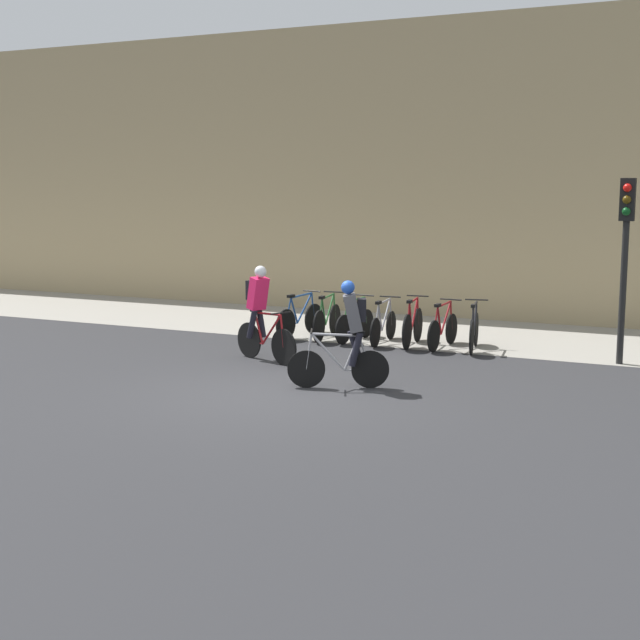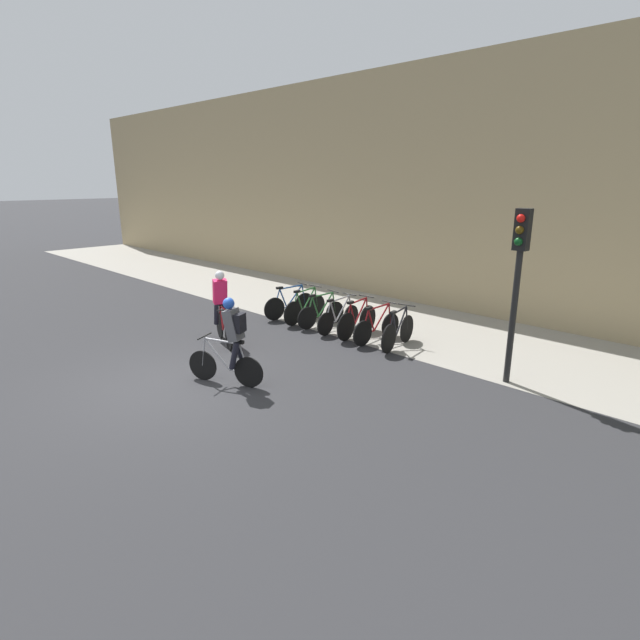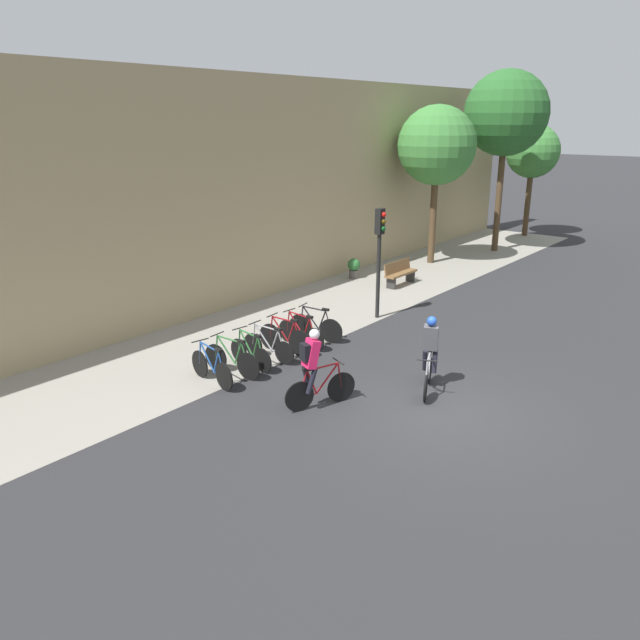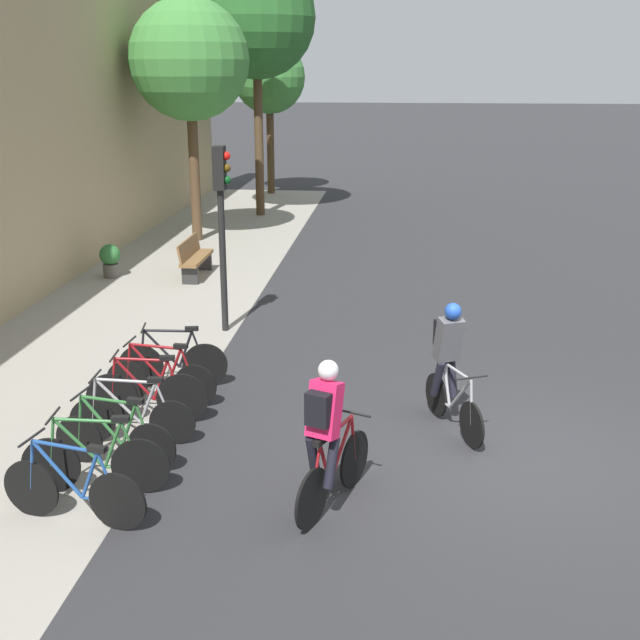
# 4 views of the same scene
# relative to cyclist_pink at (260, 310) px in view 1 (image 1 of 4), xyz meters

# --- Properties ---
(ground) EXTENTS (200.00, 200.00, 0.00)m
(ground) POSITION_rel_cyclist_pink_xyz_m (1.55, -2.24, -0.95)
(ground) COLOR #2B2B2D
(kerb_strip) EXTENTS (44.00, 4.50, 0.01)m
(kerb_strip) POSITION_rel_cyclist_pink_xyz_m (1.55, 4.51, -0.94)
(kerb_strip) COLOR gray
(kerb_strip) RESTS_ON ground
(building_facade) EXTENTS (44.00, 0.60, 7.24)m
(building_facade) POSITION_rel_cyclist_pink_xyz_m (1.55, 7.06, 2.68)
(building_facade) COLOR tan
(building_facade) RESTS_ON ground
(cyclist_pink) EXTENTS (1.58, 0.72, 1.78)m
(cyclist_pink) POSITION_rel_cyclist_pink_xyz_m (0.00, 0.00, 0.00)
(cyclist_pink) COLOR black
(cyclist_pink) RESTS_ON ground
(cyclist_grey) EXTENTS (1.52, 0.74, 1.75)m
(cyclist_grey) POSITION_rel_cyclist_pink_xyz_m (2.40, -1.41, 0.00)
(cyclist_grey) COLOR black
(cyclist_grey) RESTS_ON ground
(parked_bike_0) EXTENTS (0.46, 1.68, 0.96)m
(parked_bike_0) POSITION_rel_cyclist_pink_xyz_m (-0.49, 2.67, -0.55)
(parked_bike_0) COLOR black
(parked_bike_0) RESTS_ON ground
(parked_bike_1) EXTENTS (0.46, 1.71, 0.97)m
(parked_bike_1) POSITION_rel_cyclist_pink_xyz_m (0.15, 2.67, -0.54)
(parked_bike_1) COLOR black
(parked_bike_1) RESTS_ON ground
(parked_bike_2) EXTENTS (0.46, 1.57, 0.94)m
(parked_bike_2) POSITION_rel_cyclist_pink_xyz_m (0.79, 2.67, -0.56)
(parked_bike_2) COLOR black
(parked_bike_2) RESTS_ON ground
(parked_bike_3) EXTENTS (0.46, 1.65, 0.94)m
(parked_bike_3) POSITION_rel_cyclist_pink_xyz_m (1.43, 2.67, -0.57)
(parked_bike_3) COLOR black
(parked_bike_3) RESTS_ON ground
(parked_bike_4) EXTENTS (0.46, 1.67, 0.99)m
(parked_bike_4) POSITION_rel_cyclist_pink_xyz_m (2.07, 2.67, -0.53)
(parked_bike_4) COLOR black
(parked_bike_4) RESTS_ON ground
(parked_bike_5) EXTENTS (0.46, 1.66, 0.95)m
(parked_bike_5) POSITION_rel_cyclist_pink_xyz_m (2.71, 2.67, -0.56)
(parked_bike_5) COLOR black
(parked_bike_5) RESTS_ON ground
(parked_bike_6) EXTENTS (0.46, 1.63, 0.98)m
(parked_bike_6) POSITION_rel_cyclist_pink_xyz_m (3.35, 2.67, -0.54)
(parked_bike_6) COLOR black
(parked_bike_6) RESTS_ON ground
(traffic_light_pole) EXTENTS (0.26, 0.30, 3.37)m
(traffic_light_pole) POSITION_rel_cyclist_pink_xyz_m (6.13, 2.47, 1.40)
(traffic_light_pole) COLOR black
(traffic_light_pole) RESTS_ON ground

